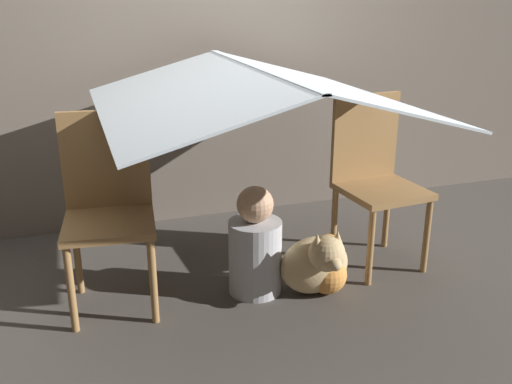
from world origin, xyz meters
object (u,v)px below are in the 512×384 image
(chair_left, at_px, (108,203))
(dog, at_px, (317,262))
(chair_right, at_px, (374,174))
(person_front, at_px, (255,248))

(chair_left, relative_size, dog, 2.40)
(chair_right, xyz_separation_m, person_front, (-0.77, -0.15, -0.28))
(person_front, height_order, dog, person_front)
(dog, bearing_deg, chair_right, 31.81)
(dog, bearing_deg, chair_left, 163.52)
(chair_left, relative_size, person_front, 1.65)
(chair_left, height_order, dog, chair_left)
(chair_right, height_order, person_front, chair_right)
(chair_left, xyz_separation_m, dog, (1.00, -0.30, -0.35))
(chair_right, bearing_deg, dog, -153.17)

